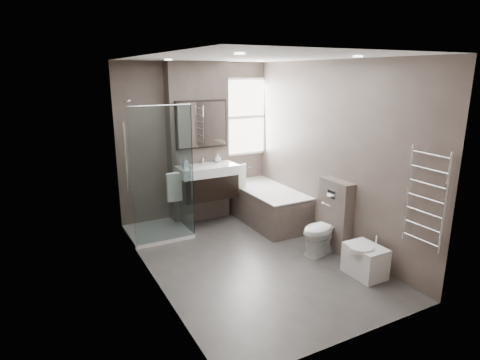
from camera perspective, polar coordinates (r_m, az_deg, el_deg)
room at (r=5.06m, az=1.65°, el=2.18°), size 2.70×3.90×2.70m
vanity_pier at (r=6.63m, az=-5.96°, el=5.19°), size 1.00×0.25×2.60m
vanity at (r=6.44m, az=-4.65°, el=-0.18°), size 0.95×0.47×0.66m
mirror_cabinet at (r=6.44m, az=-5.49°, el=7.87°), size 0.86×0.08×0.76m
towel_left at (r=6.24m, az=-9.30°, el=-1.04°), size 0.24×0.06×0.44m
towel_right at (r=6.66m, az=-0.16°, el=0.20°), size 0.24×0.06×0.44m
shower_enclosure at (r=6.20m, az=-10.72°, el=-3.42°), size 0.90×0.90×2.00m
bathtub at (r=6.70m, az=3.83°, el=-3.36°), size 0.75×1.60×0.57m
window at (r=7.05m, az=0.51°, el=8.94°), size 0.98×0.06×1.33m
toilet at (r=5.66m, az=11.70°, el=-6.94°), size 0.73×0.52×0.68m
cistern_box at (r=5.78m, az=13.38°, el=-4.86°), size 0.19×0.55×1.00m
bidet at (r=5.24m, az=17.34°, el=-10.81°), size 0.41×0.48×0.50m
towel_radiator at (r=4.75m, az=24.92°, el=-2.37°), size 0.03×0.49×1.10m
soap_bottle_a at (r=6.22m, az=-7.70°, el=2.46°), size 0.08×0.08×0.17m
soap_bottle_b at (r=6.57m, az=-3.19°, el=3.16°), size 0.12×0.12×0.15m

